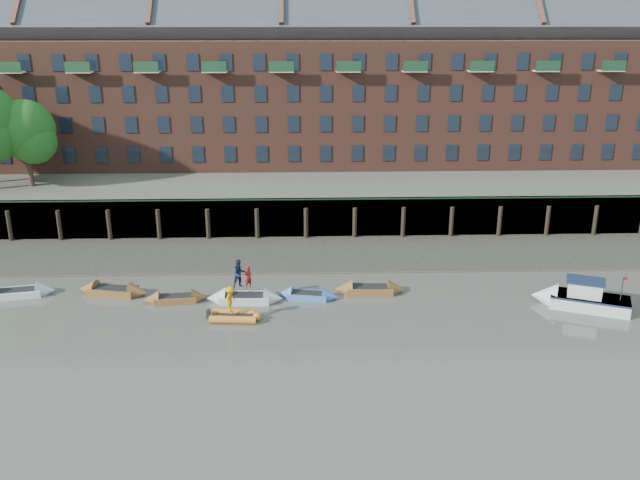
{
  "coord_description": "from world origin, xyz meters",
  "views": [
    {
      "loc": [
        1.5,
        -31.09,
        17.96
      ],
      "look_at": [
        2.84,
        12.0,
        3.2
      ],
      "focal_mm": 38.0,
      "sensor_mm": 36.0,
      "label": 1
    }
  ],
  "objects_px": {
    "rib_tender": "(236,316)",
    "rowboat_0": "(18,293)",
    "rowboat_3": "(245,298)",
    "person_rower_b": "(239,274)",
    "person_rower_a": "(248,277)",
    "rowboat_1": "(113,291)",
    "rowboat_2": "(176,299)",
    "rowboat_4": "(308,295)",
    "person_rib_crew": "(231,300)",
    "rowboat_5": "(370,289)",
    "motor_launch": "(574,297)"
  },
  "relations": [
    {
      "from": "rowboat_0",
      "to": "person_rower_a",
      "type": "height_order",
      "value": "person_rower_a"
    },
    {
      "from": "rowboat_1",
      "to": "rowboat_3",
      "type": "relative_size",
      "value": 1.0
    },
    {
      "from": "rowboat_3",
      "to": "rowboat_5",
      "type": "xyz_separation_m",
      "value": [
        8.21,
        1.22,
        -0.01
      ]
    },
    {
      "from": "rowboat_5",
      "to": "person_rower_b",
      "type": "relative_size",
      "value": 2.54
    },
    {
      "from": "rowboat_1",
      "to": "person_rower_b",
      "type": "distance_m",
      "value": 8.79
    },
    {
      "from": "rib_tender",
      "to": "person_rower_b",
      "type": "height_order",
      "value": "person_rower_b"
    },
    {
      "from": "rowboat_2",
      "to": "rowboat_3",
      "type": "height_order",
      "value": "rowboat_3"
    },
    {
      "from": "rowboat_0",
      "to": "rowboat_1",
      "type": "bearing_deg",
      "value": -9.78
    },
    {
      "from": "rowboat_0",
      "to": "rib_tender",
      "type": "relative_size",
      "value": 1.56
    },
    {
      "from": "rowboat_1",
      "to": "person_rower_b",
      "type": "relative_size",
      "value": 2.65
    },
    {
      "from": "rib_tender",
      "to": "person_rower_a",
      "type": "bearing_deg",
      "value": 82.53
    },
    {
      "from": "rowboat_3",
      "to": "person_rower_b",
      "type": "xyz_separation_m",
      "value": [
        -0.32,
        0.16,
        1.65
      ]
    },
    {
      "from": "rowboat_0",
      "to": "person_rower_a",
      "type": "relative_size",
      "value": 3.13
    },
    {
      "from": "rowboat_3",
      "to": "rowboat_4",
      "type": "xyz_separation_m",
      "value": [
        4.05,
        0.43,
        -0.04
      ]
    },
    {
      "from": "rowboat_0",
      "to": "person_rib_crew",
      "type": "bearing_deg",
      "value": -26.78
    },
    {
      "from": "rowboat_4",
      "to": "person_rower_a",
      "type": "relative_size",
      "value": 2.7
    },
    {
      "from": "rowboat_0",
      "to": "person_rower_b",
      "type": "height_order",
      "value": "person_rower_b"
    },
    {
      "from": "person_rower_b",
      "to": "rowboat_4",
      "type": "bearing_deg",
      "value": -22.91
    },
    {
      "from": "rowboat_0",
      "to": "person_rib_crew",
      "type": "distance_m",
      "value": 15.02
    },
    {
      "from": "rowboat_2",
      "to": "person_rower_a",
      "type": "distance_m",
      "value": 4.96
    },
    {
      "from": "rowboat_1",
      "to": "rib_tender",
      "type": "height_order",
      "value": "rowboat_1"
    },
    {
      "from": "person_rower_b",
      "to": "person_rib_crew",
      "type": "xyz_separation_m",
      "value": [
        -0.3,
        -2.86,
        -0.54
      ]
    },
    {
      "from": "rowboat_2",
      "to": "rowboat_4",
      "type": "relative_size",
      "value": 1.01
    },
    {
      "from": "rowboat_0",
      "to": "rowboat_5",
      "type": "bearing_deg",
      "value": -11.4
    },
    {
      "from": "rowboat_4",
      "to": "rib_tender",
      "type": "xyz_separation_m",
      "value": [
        -4.39,
        -3.09,
        0.02
      ]
    },
    {
      "from": "rowboat_3",
      "to": "person_rower_a",
      "type": "distance_m",
      "value": 1.51
    },
    {
      "from": "rowboat_4",
      "to": "person_rower_b",
      "type": "xyz_separation_m",
      "value": [
        -4.36,
        -0.28,
        1.69
      ]
    },
    {
      "from": "rowboat_4",
      "to": "person_rower_b",
      "type": "bearing_deg",
      "value": -166.15
    },
    {
      "from": "rowboat_3",
      "to": "rowboat_4",
      "type": "distance_m",
      "value": 4.07
    },
    {
      "from": "rowboat_3",
      "to": "person_rower_a",
      "type": "xyz_separation_m",
      "value": [
        0.23,
        0.03,
        1.49
      ]
    },
    {
      "from": "rowboat_4",
      "to": "rib_tender",
      "type": "height_order",
      "value": "rowboat_4"
    },
    {
      "from": "person_rower_a",
      "to": "person_rib_crew",
      "type": "xyz_separation_m",
      "value": [
        -0.84,
        -2.73,
        -0.38
      ]
    },
    {
      "from": "rowboat_0",
      "to": "rowboat_1",
      "type": "height_order",
      "value": "rowboat_1"
    },
    {
      "from": "rowboat_0",
      "to": "rowboat_1",
      "type": "relative_size",
      "value": 0.98
    },
    {
      "from": "rowboat_3",
      "to": "rowboat_5",
      "type": "height_order",
      "value": "rowboat_3"
    },
    {
      "from": "rowboat_1",
      "to": "rowboat_5",
      "type": "xyz_separation_m",
      "value": [
        17.05,
        -0.28,
        -0.0
      ]
    },
    {
      "from": "rowboat_5",
      "to": "person_rower_a",
      "type": "bearing_deg",
      "value": -169.33
    },
    {
      "from": "motor_launch",
      "to": "person_rower_a",
      "type": "distance_m",
      "value": 20.75
    },
    {
      "from": "rowboat_0",
      "to": "rowboat_1",
      "type": "xyz_separation_m",
      "value": [
        6.2,
        0.14,
        0.01
      ]
    },
    {
      "from": "rowboat_2",
      "to": "person_rower_b",
      "type": "relative_size",
      "value": 2.26
    },
    {
      "from": "rowboat_1",
      "to": "rowboat_5",
      "type": "distance_m",
      "value": 17.05
    },
    {
      "from": "rowboat_1",
      "to": "motor_launch",
      "type": "relative_size",
      "value": 0.81
    },
    {
      "from": "person_rower_a",
      "to": "rib_tender",
      "type": "bearing_deg",
      "value": 36.56
    },
    {
      "from": "rib_tender",
      "to": "rowboat_0",
      "type": "bearing_deg",
      "value": 169.21
    },
    {
      "from": "motor_launch",
      "to": "rowboat_4",
      "type": "bearing_deg",
      "value": 16.28
    },
    {
      "from": "rowboat_3",
      "to": "rowboat_4",
      "type": "relative_size",
      "value": 1.18
    },
    {
      "from": "person_rower_b",
      "to": "rowboat_0",
      "type": "bearing_deg",
      "value": 148.79
    },
    {
      "from": "rowboat_2",
      "to": "rowboat_4",
      "type": "xyz_separation_m",
      "value": [
        8.53,
        0.25,
        -0.0
      ]
    },
    {
      "from": "rowboat_1",
      "to": "person_rower_a",
      "type": "bearing_deg",
      "value": 1.96
    },
    {
      "from": "rowboat_0",
      "to": "rowboat_5",
      "type": "relative_size",
      "value": 1.02
    }
  ]
}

